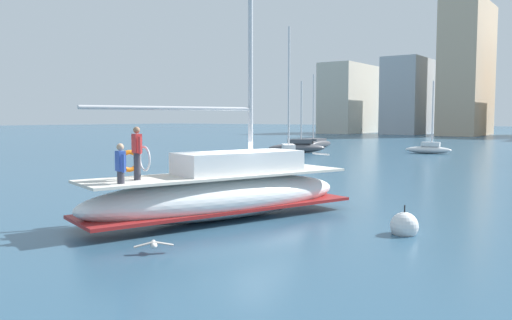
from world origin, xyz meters
TOP-DOWN VIEW (x-y plane):
  - ground_plane at (0.00, 0.00)m, footprint 400.00×400.00m
  - main_sailboat at (-0.02, -1.15)m, footprint 5.38×9.86m
  - moored_sloop_far at (-14.55, 27.84)m, footprint 4.77×4.76m
  - moored_catamaran at (-10.01, 18.95)m, footprint 4.44×5.36m
  - moored_cutter_right at (-4.20, 34.07)m, footprint 4.18×1.55m
  - moored_ketch_distant at (-17.80, 36.98)m, footprint 2.48×4.76m
  - seagull at (1.44, -5.62)m, footprint 0.73×0.81m
  - mooring_buoy at (5.70, -0.02)m, footprint 0.80×0.80m

SIDE VIEW (x-z plane):
  - ground_plane at x=0.00m, z-range 0.00..0.00m
  - seagull at x=1.44m, z-range 0.14..0.30m
  - mooring_buoy at x=5.70m, z-range -0.26..0.74m
  - moored_cutter_right at x=-4.20m, z-range -2.84..3.80m
  - moored_sloop_far at x=-14.55m, z-range -2.78..3.90m
  - moored_ketch_distant at x=-17.80m, z-range -3.44..4.60m
  - moored_catamaran at x=-10.01m, z-range -4.33..5.60m
  - main_sailboat at x=-0.02m, z-range -5.23..7.04m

